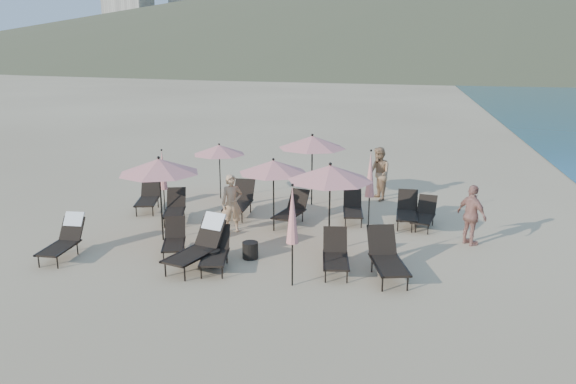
% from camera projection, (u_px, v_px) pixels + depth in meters
% --- Properties ---
extents(ground, '(800.00, 800.00, 0.00)m').
position_uv_depth(ground, '(269.00, 270.00, 13.88)').
color(ground, '#D6BA8C').
rests_on(ground, ground).
extents(volcanic_headland, '(690.00, 690.00, 55.00)m').
position_uv_depth(volcanic_headland, '(549.00, 4.00, 280.19)').
color(volcanic_headland, brown).
rests_on(volcanic_headland, ground).
extents(hotel_skyline, '(109.00, 82.00, 55.00)m').
position_uv_depth(hotel_skyline, '(215.00, 9.00, 283.39)').
color(hotel_skyline, beige).
rests_on(hotel_skyline, ground).
extents(lounger_0, '(0.71, 1.69, 1.03)m').
position_uv_depth(lounger_0, '(64.00, 238.00, 14.70)').
color(lounger_0, black).
rests_on(lounger_0, ground).
extents(lounger_1, '(0.99, 1.57, 0.84)m').
position_uv_depth(lounger_1, '(174.00, 239.00, 14.94)').
color(lounger_1, black).
rests_on(lounger_1, ground).
extents(lounger_2, '(1.20, 2.03, 1.19)m').
position_uv_depth(lounger_2, '(199.00, 244.00, 14.05)').
color(lounger_2, black).
rests_on(lounger_2, ground).
extents(lounger_3, '(0.90, 1.67, 0.91)m').
position_uv_depth(lounger_3, '(216.00, 251.00, 13.98)').
color(lounger_3, black).
rests_on(lounger_3, ground).
extents(lounger_4, '(0.84, 1.68, 0.92)m').
position_uv_depth(lounger_4, '(336.00, 254.00, 13.75)').
color(lounger_4, black).
rests_on(lounger_4, ground).
extents(lounger_5, '(1.16, 1.96, 1.06)m').
position_uv_depth(lounger_5, '(387.00, 257.00, 13.39)').
color(lounger_5, black).
rests_on(lounger_5, ground).
extents(lounger_6, '(1.07, 1.81, 0.98)m').
position_uv_depth(lounger_6, '(148.00, 197.00, 18.94)').
color(lounger_6, black).
rests_on(lounger_6, ground).
extents(lounger_7, '(1.04, 1.71, 0.92)m').
position_uv_depth(lounger_7, '(175.00, 207.00, 17.75)').
color(lounger_7, black).
rests_on(lounger_7, ground).
extents(lounger_8, '(0.74, 1.83, 1.04)m').
position_uv_depth(lounger_8, '(240.00, 200.00, 18.36)').
color(lounger_8, black).
rests_on(lounger_8, ground).
extents(lounger_9, '(0.97, 1.74, 0.94)m').
position_uv_depth(lounger_9, '(292.00, 209.00, 17.51)').
color(lounger_9, black).
rests_on(lounger_9, ground).
extents(lounger_10, '(0.78, 1.60, 0.89)m').
position_uv_depth(lounger_10, '(353.00, 208.00, 17.74)').
color(lounger_10, black).
rests_on(lounger_10, ground).
extents(lounger_11, '(0.84, 1.59, 0.87)m').
position_uv_depth(lounger_11, '(424.00, 214.00, 17.13)').
color(lounger_11, black).
rests_on(lounger_11, ground).
extents(lounger_12, '(0.65, 1.66, 0.95)m').
position_uv_depth(lounger_12, '(407.00, 210.00, 17.38)').
color(lounger_12, black).
rests_on(lounger_12, ground).
extents(umbrella_open_0, '(2.26, 2.26, 2.44)m').
position_uv_depth(umbrella_open_0, '(159.00, 166.00, 15.53)').
color(umbrella_open_0, black).
rests_on(umbrella_open_0, ground).
extents(umbrella_open_1, '(2.07, 2.07, 2.23)m').
position_uv_depth(umbrella_open_1, '(273.00, 167.00, 16.36)').
color(umbrella_open_1, black).
rests_on(umbrella_open_1, ground).
extents(umbrella_open_2, '(2.28, 2.28, 2.45)m').
position_uv_depth(umbrella_open_2, '(330.00, 173.00, 14.63)').
color(umbrella_open_2, black).
rests_on(umbrella_open_2, ground).
extents(umbrella_open_3, '(1.89, 1.89, 2.04)m').
position_uv_depth(umbrella_open_3, '(219.00, 150.00, 20.03)').
color(umbrella_open_3, black).
rests_on(umbrella_open_3, ground).
extents(umbrella_open_4, '(2.33, 2.33, 2.51)m').
position_uv_depth(umbrella_open_4, '(312.00, 142.00, 19.11)').
color(umbrella_open_4, black).
rests_on(umbrella_open_4, ground).
extents(umbrella_closed_0, '(0.28, 0.28, 2.43)m').
position_uv_depth(umbrella_closed_0, '(292.00, 216.00, 12.56)').
color(umbrella_closed_0, black).
rests_on(umbrella_closed_0, ground).
extents(umbrella_closed_1, '(0.29, 0.29, 2.48)m').
position_uv_depth(umbrella_closed_1, '(370.00, 175.00, 16.44)').
color(umbrella_closed_1, black).
rests_on(umbrella_closed_1, ground).
extents(umbrella_closed_2, '(0.27, 0.27, 2.27)m').
position_uv_depth(umbrella_closed_2, '(163.00, 171.00, 17.67)').
color(umbrella_closed_2, black).
rests_on(umbrella_closed_2, ground).
extents(side_table_0, '(0.41, 0.41, 0.42)m').
position_uv_depth(side_table_0, '(212.00, 258.00, 14.10)').
color(side_table_0, black).
rests_on(side_table_0, ground).
extents(side_table_1, '(0.42, 0.42, 0.44)m').
position_uv_depth(side_table_1, '(250.00, 250.00, 14.61)').
color(side_table_1, black).
rests_on(side_table_1, ground).
extents(beachgoer_a, '(0.75, 0.64, 1.73)m').
position_uv_depth(beachgoer_a, '(232.00, 203.00, 16.59)').
color(beachgoer_a, tan).
rests_on(beachgoer_a, ground).
extents(beachgoer_b, '(1.06, 1.16, 1.92)m').
position_uv_depth(beachgoer_b, '(379.00, 174.00, 20.04)').
color(beachgoer_b, tan).
rests_on(beachgoer_b, ground).
extents(beachgoer_c, '(0.97, 1.03, 1.71)m').
position_uv_depth(beachgoer_c, '(472.00, 215.00, 15.47)').
color(beachgoer_c, '#B17664').
rests_on(beachgoer_c, ground).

